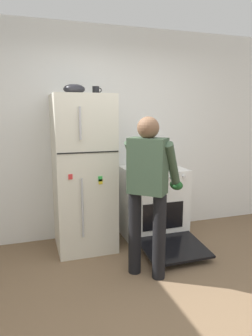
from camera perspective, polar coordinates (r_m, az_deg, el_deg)
name	(u,v)px	position (r m, az deg, el deg)	size (l,w,h in m)	color
ground	(167,319)	(2.76, 7.58, -26.21)	(8.00, 8.00, 0.00)	brown
kitchen_wall_back	(105,134)	(4.06, -4.01, 6.34)	(6.00, 0.10, 2.70)	white
refrigerator	(83,173)	(3.68, -7.95, -0.98)	(0.68, 0.72, 1.84)	silver
stove_range	(153,204)	(4.03, 5.13, -6.69)	(0.76, 1.23, 0.93)	white
person_cook	(148,184)	(2.99, 4.22, -2.93)	(0.63, 0.66, 1.60)	black
red_pot	(143,165)	(3.82, 3.24, 0.59)	(0.32, 0.22, 0.11)	#19479E
coffee_mug	(96,90)	(3.70, -5.61, 14.20)	(0.11, 0.08, 0.10)	black
mixing_bowl	(74,89)	(3.60, -9.65, 14.31)	(0.24, 0.24, 0.11)	black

